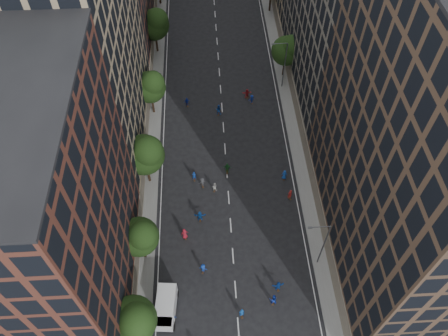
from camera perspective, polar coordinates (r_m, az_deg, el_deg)
name	(u,v)px	position (r m, az deg, el deg)	size (l,w,h in m)	color
ground	(222,110)	(72.72, -0.25, 7.64)	(240.00, 240.00, 0.00)	black
sidewalk_left	(151,82)	(78.71, -9.47, 11.07)	(4.00, 105.00, 0.15)	slate
sidewalk_right	(288,77)	(79.49, 8.32, 11.73)	(4.00, 105.00, 0.15)	slate
bldg_left_a	(40,219)	(45.69, -22.91, -6.11)	(14.00, 22.00, 30.00)	#52291F
bldg_left_b	(73,47)	(60.11, -19.08, 14.75)	(14.00, 26.00, 34.00)	#988363
bldg_right_a	(426,150)	(47.66, 24.88, 2.15)	(14.00, 30.00, 36.00)	#4D3829
bldg_right_b	(353,1)	(69.02, 16.53, 20.13)	(14.00, 28.00, 33.00)	#645E53
tree_left_0	(134,320)	(48.46, -11.72, -18.91)	(5.20, 5.20, 8.83)	black
tree_left_1	(140,236)	(52.89, -10.89, -8.75)	(4.80, 4.80, 8.21)	black
tree_left_2	(145,154)	(58.99, -10.26, 1.84)	(5.60, 5.60, 9.45)	black
tree_left_3	(151,86)	(69.13, -9.57, 10.53)	(5.00, 5.00, 8.58)	black
tree_left_4	(155,23)	(81.60, -9.03, 18.15)	(5.40, 5.40, 9.08)	black
tree_right_a	(288,50)	(76.20, 8.30, 15.07)	(5.00, 5.00, 8.39)	black
streetlamp_near	(323,243)	(53.25, 12.75, -9.53)	(2.64, 0.22, 9.06)	#595B60
streetlamp_far	(284,63)	(74.10, 7.79, 13.45)	(2.64, 0.22, 9.06)	#595B60
cargo_van	(166,306)	(53.35, -7.58, -17.49)	(2.72, 5.07, 2.60)	white
skater_1	(242,313)	(53.22, 2.32, -18.38)	(0.65, 0.43, 1.79)	#134A9E
skater_2	(273,299)	(54.01, 6.44, -16.68)	(0.90, 0.70, 1.85)	#142FA4
skater_3	(203,268)	(55.45, -2.74, -12.96)	(1.00, 0.57, 1.54)	#143AA9
skater_4	(173,318)	(53.39, -6.73, -18.88)	(0.96, 0.40, 1.64)	#143AA3
skater_5	(278,286)	(54.80, 7.09, -15.05)	(1.53, 0.49, 1.65)	#13409F
skater_6	(185,234)	(57.63, -5.17, -8.55)	(0.92, 0.60, 1.89)	maroon
skater_7	(290,194)	(61.41, 8.60, -3.41)	(0.66, 0.43, 1.81)	#AA1F1C
skater_8	(214,187)	(61.62, -1.25, -2.49)	(0.74, 0.58, 1.53)	silver
skater_9	(202,182)	(62.08, -2.85, -1.90)	(1.05, 0.60, 1.63)	#3A3B3F
skater_10	(227,168)	(63.34, 0.43, -0.03)	(1.13, 0.47, 1.94)	#1C5D25
skater_11	(200,216)	(58.91, -3.16, -6.30)	(1.64, 0.52, 1.77)	#13469C
skater_12	(284,175)	(63.37, 7.89, -0.90)	(0.82, 0.53, 1.68)	navy
skater_13	(194,176)	(62.81, -3.93, -1.04)	(0.61, 0.40, 1.67)	#123894
skater_14	(218,110)	(71.33, -0.74, 7.60)	(0.92, 0.72, 1.90)	#1545AB
skater_15	(252,99)	(73.52, 3.63, 8.96)	(1.01, 0.58, 1.56)	navy
skater_16	(187,102)	(73.10, -4.85, 8.58)	(0.95, 0.39, 1.61)	#142EAA
skater_17	(247,94)	(74.33, 3.02, 9.67)	(1.59, 0.51, 1.72)	#A81C20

